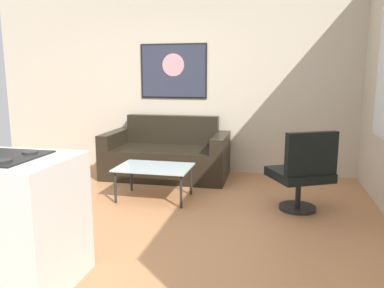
# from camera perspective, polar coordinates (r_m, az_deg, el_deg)

# --- Properties ---
(ground) EXTENTS (6.40, 6.40, 0.04)m
(ground) POSITION_cam_1_polar(r_m,az_deg,el_deg) (3.95, -9.48, -12.41)
(ground) COLOR #B5794D
(back_wall) EXTENTS (6.40, 0.05, 2.80)m
(back_wall) POSITION_cam_1_polar(r_m,az_deg,el_deg) (5.96, -1.04, 9.41)
(back_wall) COLOR beige
(back_wall) RESTS_ON ground
(couch) EXTENTS (1.81, 0.94, 0.88)m
(couch) POSITION_cam_1_polar(r_m,az_deg,el_deg) (5.65, -3.80, -1.94)
(couch) COLOR black
(couch) RESTS_ON ground
(coffee_table) EXTENTS (0.89, 0.60, 0.41)m
(coffee_table) POSITION_cam_1_polar(r_m,az_deg,el_deg) (4.61, -5.76, -3.81)
(coffee_table) COLOR silver
(coffee_table) RESTS_ON ground
(armchair) EXTENTS (0.78, 0.77, 0.92)m
(armchair) POSITION_cam_1_polar(r_m,az_deg,el_deg) (4.30, 16.46, -4.03)
(armchair) COLOR black
(armchair) RESTS_ON ground
(wall_painting) EXTENTS (1.06, 0.03, 0.84)m
(wall_painting) POSITION_cam_1_polar(r_m,az_deg,el_deg) (5.96, -2.82, 10.98)
(wall_painting) COLOR black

